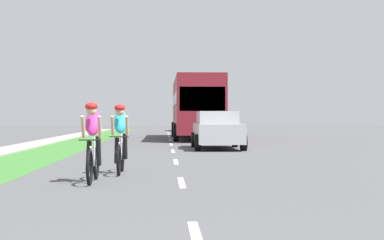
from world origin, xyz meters
name	(u,v)px	position (x,y,z in m)	size (l,w,h in m)	color
ground_plane	(173,149)	(0.00, 20.00, 0.00)	(120.00, 120.00, 0.00)	#4C4C4F
grass_verge	(57,150)	(-4.53, 20.00, 0.00)	(2.20, 70.00, 0.01)	#38722D
sidewalk_concrete	(11,150)	(-6.34, 20.00, 0.00)	(1.42, 70.00, 0.10)	#9E998E
lane_markings_center	(171,144)	(0.00, 24.00, 0.00)	(0.12, 52.71, 0.01)	white
cyclist_lead	(93,141)	(-1.75, 8.82, 0.81)	(0.42, 1.72, 1.58)	black
cyclist_trailing	(121,138)	(-1.34, 10.55, 0.81)	(0.42, 1.72, 1.58)	black
sedan_silver	(217,130)	(1.82, 20.42, 0.77)	(1.98, 4.30, 1.52)	#A5A8AD
bus_maroon	(196,105)	(1.55, 31.01, 1.98)	(2.78, 11.60, 3.48)	maroon
suv_dark_green	(185,121)	(1.59, 49.24, 0.95)	(2.15, 4.70, 1.79)	#194C2D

